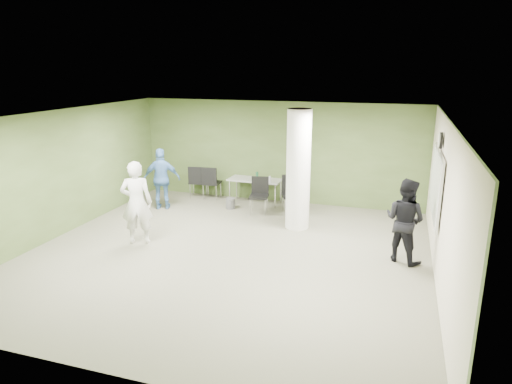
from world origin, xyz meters
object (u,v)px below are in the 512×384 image
(woman_white, at_px, (137,203))
(man_black, at_px, (405,220))
(folding_table, at_px, (256,181))
(man_blue, at_px, (162,179))
(chair_back_left, at_px, (197,179))

(woman_white, distance_m, man_black, 5.51)
(folding_table, relative_size, man_blue, 0.91)
(woman_white, bearing_deg, chair_back_left, -108.63)
(man_black, bearing_deg, chair_back_left, 2.57)
(chair_back_left, relative_size, woman_white, 0.52)
(folding_table, height_order, chair_back_left, same)
(woman_white, relative_size, man_blue, 1.11)
(woman_white, xyz_separation_m, man_black, (5.45, 0.76, -0.07))
(folding_table, height_order, woman_white, woman_white)
(chair_back_left, xyz_separation_m, woman_white, (0.26, -3.58, 0.35))
(chair_back_left, bearing_deg, man_black, 143.27)
(woman_white, relative_size, man_black, 1.09)
(folding_table, xyz_separation_m, man_black, (3.93, -2.80, 0.18))
(folding_table, xyz_separation_m, chair_back_left, (-1.78, 0.02, -0.10))
(chair_back_left, height_order, man_black, man_black)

